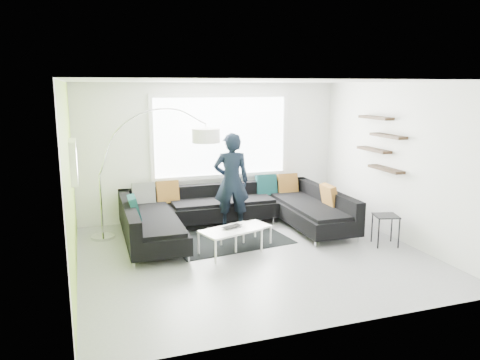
{
  "coord_description": "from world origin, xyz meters",
  "views": [
    {
      "loc": [
        -2.56,
        -6.84,
        2.73
      ],
      "look_at": [
        0.08,
        0.9,
        1.08
      ],
      "focal_mm": 35.0,
      "sensor_mm": 36.0,
      "label": 1
    }
  ],
  "objects_px": {
    "sectional_sofa": "(234,214)",
    "side_table": "(385,230)",
    "coffee_table": "(239,238)",
    "arc_lamp": "(99,175)",
    "person": "(231,181)",
    "laptop": "(234,227)"
  },
  "relations": [
    {
      "from": "sectional_sofa",
      "to": "side_table",
      "type": "xyz_separation_m",
      "value": [
        2.29,
        -1.43,
        -0.11
      ]
    },
    {
      "from": "side_table",
      "to": "coffee_table",
      "type": "bearing_deg",
      "value": 165.82
    },
    {
      "from": "coffee_table",
      "to": "person",
      "type": "height_order",
      "value": "person"
    },
    {
      "from": "sectional_sofa",
      "to": "laptop",
      "type": "xyz_separation_m",
      "value": [
        -0.3,
        -0.9,
        0.04
      ]
    },
    {
      "from": "arc_lamp",
      "to": "side_table",
      "type": "bearing_deg",
      "value": -10.69
    },
    {
      "from": "sectional_sofa",
      "to": "person",
      "type": "bearing_deg",
      "value": 81.01
    },
    {
      "from": "side_table",
      "to": "sectional_sofa",
      "type": "bearing_deg",
      "value": 148.04
    },
    {
      "from": "laptop",
      "to": "side_table",
      "type": "bearing_deg",
      "value": -36.14
    },
    {
      "from": "coffee_table",
      "to": "side_table",
      "type": "height_order",
      "value": "side_table"
    },
    {
      "from": "sectional_sofa",
      "to": "person",
      "type": "distance_m",
      "value": 0.66
    },
    {
      "from": "side_table",
      "to": "laptop",
      "type": "relative_size",
      "value": 1.25
    },
    {
      "from": "arc_lamp",
      "to": "person",
      "type": "distance_m",
      "value": 2.42
    },
    {
      "from": "arc_lamp",
      "to": "laptop",
      "type": "bearing_deg",
      "value": -22.91
    },
    {
      "from": "arc_lamp",
      "to": "person",
      "type": "bearing_deg",
      "value": 7.8
    },
    {
      "from": "sectional_sofa",
      "to": "side_table",
      "type": "height_order",
      "value": "sectional_sofa"
    },
    {
      "from": "sectional_sofa",
      "to": "person",
      "type": "xyz_separation_m",
      "value": [
        0.06,
        0.35,
        0.55
      ]
    },
    {
      "from": "coffee_table",
      "to": "side_table",
      "type": "xyz_separation_m",
      "value": [
        2.48,
        -0.63,
        0.07
      ]
    },
    {
      "from": "arc_lamp",
      "to": "person",
      "type": "relative_size",
      "value": 1.26
    },
    {
      "from": "coffee_table",
      "to": "laptop",
      "type": "xyz_separation_m",
      "value": [
        -0.11,
        -0.1,
        0.22
      ]
    },
    {
      "from": "sectional_sofa",
      "to": "person",
      "type": "height_order",
      "value": "person"
    },
    {
      "from": "coffee_table",
      "to": "person",
      "type": "bearing_deg",
      "value": 60.26
    },
    {
      "from": "sectional_sofa",
      "to": "coffee_table",
      "type": "bearing_deg",
      "value": -102.35
    }
  ]
}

